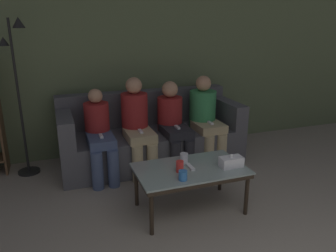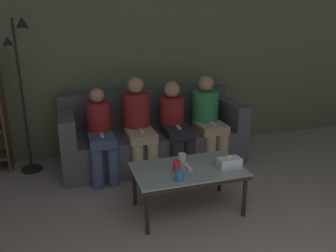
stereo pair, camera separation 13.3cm
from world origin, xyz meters
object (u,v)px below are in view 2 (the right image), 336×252
game_remote (188,167)px  seated_person_mid_left (138,122)px  cup_far_center (179,176)px  seated_person_right_end (208,116)px  cup_near_left (182,159)px  seated_person_left_end (100,131)px  standing_lamp (22,81)px  seated_person_mid_right (175,122)px  couch (152,137)px  coffee_table (188,172)px  tissue_box (229,163)px  cup_near_right (177,167)px

game_remote → seated_person_mid_left: seated_person_mid_left is taller
cup_far_center → seated_person_right_end: (0.87, 1.33, 0.11)m
cup_near_left → game_remote: cup_near_left is taller
game_remote → seated_person_right_end: seated_person_right_end is taller
seated_person_left_end → standing_lamp: bearing=154.1°
seated_person_mid_right → cup_near_left: bearing=-104.4°
seated_person_mid_right → standing_lamp: bearing=167.9°
standing_lamp → seated_person_mid_left: size_ratio=1.60×
couch → seated_person_left_end: seated_person_left_end is taller
coffee_table → tissue_box: size_ratio=4.79×
cup_near_right → seated_person_mid_right: 1.20m
seated_person_mid_left → cup_near_right: bearing=-84.7°
cup_near_left → seated_person_left_end: bearing=125.9°
tissue_box → seated_person_left_end: bearing=132.6°
cup_far_center → seated_person_mid_left: size_ratio=0.08×
cup_far_center → seated_person_right_end: size_ratio=0.08×
cup_near_left → seated_person_right_end: seated_person_right_end is taller
tissue_box → standing_lamp: standing_lamp is taller
cup_near_right → seated_person_right_end: (0.83, 1.17, 0.10)m
coffee_table → cup_near_left: size_ratio=10.23×
cup_near_left → seated_person_mid_left: seated_person_mid_left is taller
seated_person_right_end → seated_person_mid_right: bearing=-176.6°
standing_lamp → tissue_box: bearing=-39.6°
cup_near_right → seated_person_right_end: bearing=54.6°
seated_person_mid_left → seated_person_right_end: 0.94m
seated_person_left_end → seated_person_mid_right: size_ratio=0.97×
coffee_table → seated_person_mid_left: 1.15m
standing_lamp → seated_person_mid_left: standing_lamp is taller
tissue_box → seated_person_left_end: size_ratio=0.21×
seated_person_mid_right → couch: bearing=135.4°
game_remote → seated_person_right_end: bearing=58.1°
cup_near_left → seated_person_mid_right: bearing=75.6°
cup_near_left → seated_person_left_end: seated_person_left_end is taller
cup_far_center → seated_person_mid_right: size_ratio=0.08×
couch → coffee_table: (0.00, -1.32, 0.08)m
tissue_box → cup_near_left: bearing=149.7°
cup_near_right → seated_person_left_end: 1.26m
cup_far_center → coffee_table: bearing=51.7°
cup_near_left → cup_near_right: cup_near_right is taller
couch → standing_lamp: size_ratio=1.26×
couch → seated_person_right_end: size_ratio=2.06×
seated_person_left_end → tissue_box: bearing=-47.4°
coffee_table → cup_near_right: (-0.13, -0.05, 0.10)m
standing_lamp → coffee_table: bearing=-43.8°
couch → tissue_box: size_ratio=10.60×
coffee_table → tissue_box: tissue_box is taller
coffee_table → standing_lamp: (-1.53, 1.47, 0.73)m
game_remote → seated_person_right_end: size_ratio=0.13×
coffee_table → seated_person_right_end: seated_person_right_end is taller
cup_near_left → cup_near_right: (-0.11, -0.17, 0.00)m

